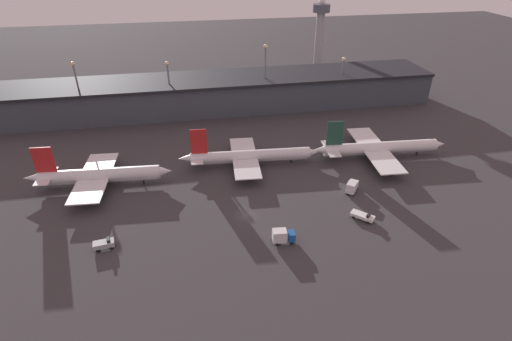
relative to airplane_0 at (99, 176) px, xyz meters
The scene contains 14 objects.
ground 48.28m from the airplane_0, 29.12° to the right, with size 600.00×600.00×0.00m, color #383538.
terminal_building 71.87m from the airplane_0, 54.14° to the left, with size 193.84×26.22×14.10m.
airplane_0 is the anchor object (origin of this frame).
airplane_1 47.89m from the airplane_0, ahead, with size 47.95×29.26×14.13m.
airplane_2 93.04m from the airplane_0, ahead, with size 48.35×34.99×14.47m.
service_vehicle_0 79.57m from the airplane_0, 22.99° to the right, with size 6.29×6.30×2.41m.
service_vehicle_1 30.76m from the airplane_0, 80.41° to the right, with size 5.29×3.05×2.82m.
service_vehicle_2 77.53m from the airplane_0, 13.24° to the right, with size 5.27×5.75×3.70m.
service_vehicle_3 61.24m from the airplane_0, 36.39° to the right, with size 5.84×3.02×3.86m.
lamp_post_0 56.60m from the airplane_0, 104.08° to the left, with size 1.80×1.80×25.25m.
lamp_post_1 59.21m from the airplane_0, 67.25° to the left, with size 1.80×1.80×23.54m.
lamp_post_2 84.18m from the airplane_0, 40.22° to the left, with size 1.80×1.80×28.57m.
lamp_post_3 112.76m from the airplane_0, 28.51° to the left, with size 1.80×1.80×21.46m.
control_tower 144.90m from the airplane_0, 44.24° to the left, with size 9.00×9.00×39.56m.
Camera 1 is at (-13.86, -88.46, 67.39)m, focal length 28.00 mm.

